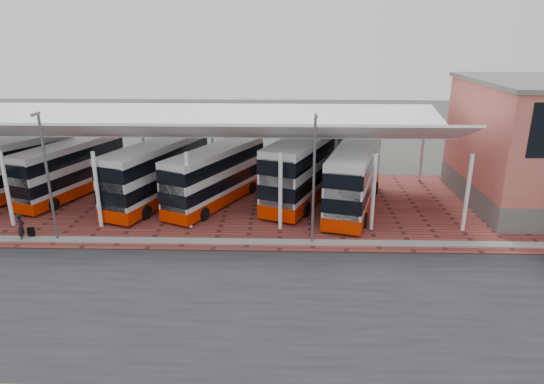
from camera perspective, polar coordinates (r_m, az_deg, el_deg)
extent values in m
plane|color=#3D403C|center=(24.70, 0.72, -12.11)|extent=(140.00, 140.00, 0.00)
cube|color=black|center=(23.84, 0.68, -13.32)|extent=(120.00, 14.00, 0.02)
cube|color=brown|center=(36.50, 4.20, -1.57)|extent=(72.00, 16.00, 0.06)
cube|color=gray|center=(30.16, 0.91, -5.95)|extent=(120.00, 0.80, 0.14)
cylinder|color=white|center=(48.52, -28.55, 4.11)|extent=(0.26, 0.26, 4.60)
cylinder|color=white|center=(36.31, -28.72, 0.27)|extent=(0.26, 0.26, 5.20)
cylinder|color=white|center=(45.82, -22.03, 4.28)|extent=(0.26, 0.26, 4.60)
cylinder|color=white|center=(33.69, -19.87, 0.20)|extent=(0.26, 0.26, 5.20)
cylinder|color=white|center=(43.77, -14.79, 4.41)|extent=(0.26, 0.26, 4.60)
cylinder|color=white|center=(31.99, -9.82, 0.12)|extent=(0.26, 0.26, 5.20)
cylinder|color=white|center=(42.47, -6.98, 4.47)|extent=(0.26, 0.26, 4.60)
cylinder|color=white|center=(31.36, 0.99, 0.02)|extent=(0.26, 0.26, 5.20)
cylinder|color=white|center=(42.00, 1.17, 4.44)|extent=(0.26, 0.26, 4.60)
cylinder|color=white|center=(31.87, 11.84, -0.08)|extent=(0.26, 0.26, 5.20)
cylinder|color=white|center=(42.39, 9.33, 4.33)|extent=(0.26, 0.26, 4.60)
cylinder|color=white|center=(33.47, 22.00, -0.17)|extent=(0.26, 0.26, 5.20)
cylinder|color=white|center=(43.60, 17.19, 4.14)|extent=(0.26, 0.26, 4.60)
cube|color=white|center=(33.18, -9.43, 7.07)|extent=(37.00, 4.95, 1.95)
cube|color=white|center=(38.63, -7.87, 8.47)|extent=(37.00, 7.12, 1.43)
cylinder|color=#525459|center=(32.19, -24.83, 1.35)|extent=(0.16, 0.16, 8.00)
cube|color=#525459|center=(31.09, -26.07, 8.23)|extent=(0.15, 0.90, 0.15)
cylinder|color=#525459|center=(28.88, 4.93, 1.21)|extent=(0.16, 0.16, 8.00)
cube|color=#525459|center=(27.65, 5.19, 8.95)|extent=(0.15, 0.90, 0.15)
cube|color=#BCBCBF|center=(41.85, -29.12, 2.26)|extent=(7.89, 10.85, 4.35)
cube|color=#BC1F00|center=(42.31, -28.74, -0.04)|extent=(7.95, 10.91, 0.91)
cube|color=black|center=(41.96, -29.02, 1.66)|extent=(7.95, 10.91, 0.96)
cube|color=black|center=(41.58, -29.37, 3.79)|extent=(7.95, 10.91, 0.96)
cylinder|color=black|center=(45.09, -25.63, 1.28)|extent=(0.76, 1.01, 1.01)
cylinder|color=black|center=(43.01, -23.81, 0.76)|extent=(0.76, 1.01, 1.01)
cube|color=#BCBCBF|center=(41.07, -22.62, 2.63)|extent=(5.57, 10.37, 3.98)
cube|color=#BC1F00|center=(41.51, -22.35, 0.48)|extent=(5.62, 10.41, 0.83)
cube|color=black|center=(41.18, -22.55, 2.07)|extent=(5.62, 10.41, 0.88)
cube|color=black|center=(40.82, -22.81, 4.06)|extent=(5.62, 10.41, 0.88)
cube|color=black|center=(37.80, -27.75, 0.43)|extent=(1.99, 0.78, 3.33)
cylinder|color=black|center=(40.23, -26.64, -0.89)|extent=(0.55, 0.96, 0.93)
cylinder|color=black|center=(38.59, -24.30, -1.33)|extent=(0.55, 0.96, 0.93)
cylinder|color=black|center=(44.58, -20.62, 1.70)|extent=(0.55, 0.96, 0.93)
cylinder|color=black|center=(43.11, -18.30, 1.41)|extent=(0.55, 0.96, 0.93)
cube|color=#BCBCBF|center=(37.51, -13.30, 2.42)|extent=(6.09, 11.15, 4.29)
cube|color=#BC1F00|center=(38.02, -13.10, -0.10)|extent=(6.14, 11.21, 0.90)
cube|color=black|center=(37.63, -13.25, 1.77)|extent=(6.14, 11.21, 0.95)
cube|color=black|center=(37.21, -13.43, 4.12)|extent=(6.14, 11.21, 0.95)
cube|color=black|center=(33.45, -18.51, -0.22)|extent=(2.14, 0.86, 3.59)
cylinder|color=black|center=(36.17, -17.82, -1.75)|extent=(0.60, 1.03, 1.00)
cylinder|color=black|center=(34.70, -14.62, -2.31)|extent=(0.60, 1.03, 1.00)
cylinder|color=black|center=(41.49, -11.80, 1.36)|extent=(0.60, 1.03, 1.00)
cylinder|color=black|center=(40.21, -8.82, 0.99)|extent=(0.60, 1.03, 1.00)
cube|color=#BCBCBF|center=(36.31, -6.61, 2.04)|extent=(6.66, 10.29, 4.03)
cube|color=#BC1F00|center=(36.81, -6.51, -0.41)|extent=(6.71, 10.34, 0.84)
cube|color=black|center=(36.43, -6.58, 1.41)|extent=(6.71, 10.34, 0.89)
cube|color=black|center=(36.02, -6.67, 3.69)|extent=(6.71, 10.34, 0.89)
cube|color=black|center=(32.47, -11.66, -0.43)|extent=(1.94, 1.02, 3.38)
cylinder|color=black|center=(35.05, -11.12, -1.89)|extent=(0.65, 0.96, 0.94)
cylinder|color=black|center=(33.70, -7.99, -2.56)|extent=(0.65, 0.96, 0.94)
cylinder|color=black|center=(40.08, -5.26, 1.03)|extent=(0.65, 0.96, 0.94)
cylinder|color=black|center=(38.90, -2.36, 0.54)|extent=(0.65, 0.96, 0.94)
cube|color=#BCBCBF|center=(37.33, 4.12, 3.16)|extent=(7.05, 12.12, 4.68)
cube|color=#BC1F00|center=(37.89, 4.06, 0.39)|extent=(7.11, 12.17, 0.98)
cube|color=black|center=(37.47, 4.10, 2.44)|extent=(7.11, 12.17, 1.03)
cube|color=black|center=(37.02, 4.17, 5.03)|extent=(7.11, 12.17, 1.03)
cube|color=black|center=(32.08, 0.50, 0.38)|extent=(2.31, 1.03, 3.92)
cylinder|color=black|center=(35.06, -0.19, -1.38)|extent=(0.69, 1.12, 1.09)
cylinder|color=black|center=(34.11, 4.00, -2.02)|extent=(0.69, 1.12, 1.09)
cylinder|color=black|center=(41.82, 4.09, 1.92)|extent=(0.69, 1.12, 1.09)
cylinder|color=black|center=(41.02, 7.67, 1.47)|extent=(0.69, 1.12, 1.09)
cube|color=#BCBCBF|center=(35.67, 9.70, 1.92)|extent=(5.49, 11.48, 4.38)
cube|color=#BC1F00|center=(36.22, 9.55, -0.78)|extent=(5.54, 11.53, 0.92)
cube|color=black|center=(35.81, 9.66, 1.22)|extent=(5.54, 11.53, 0.97)
cube|color=black|center=(35.36, 9.80, 3.74)|extent=(5.54, 11.53, 0.97)
cube|color=black|center=(30.48, 8.21, -1.14)|extent=(2.23, 0.72, 3.67)
cylinder|color=black|center=(33.13, 6.46, -2.80)|extent=(0.55, 1.06, 1.02)
cylinder|color=black|center=(32.80, 10.83, -3.25)|extent=(0.55, 1.06, 1.02)
cylinder|color=black|center=(39.81, 8.47, 0.84)|extent=(0.55, 1.06, 1.02)
cylinder|color=black|center=(39.53, 12.11, 0.49)|extent=(0.55, 1.06, 1.02)
imported|color=black|center=(34.01, -27.42, -3.65)|extent=(0.58, 0.73, 1.76)
cube|color=black|center=(34.38, -26.46, -4.27)|extent=(0.37, 0.27, 0.64)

